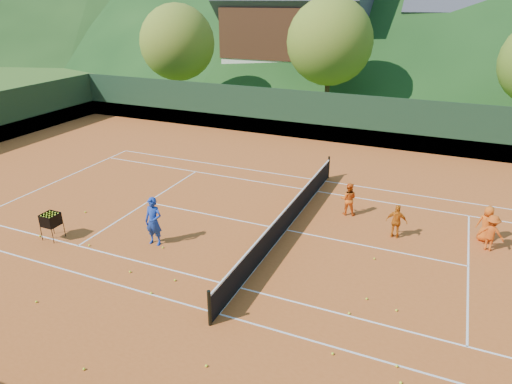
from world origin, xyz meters
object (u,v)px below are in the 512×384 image
at_px(student_c, 487,224).
at_px(ball_hopper, 51,220).
at_px(student_d, 491,233).
at_px(tennis_net, 286,218).
at_px(student_a, 348,199).
at_px(student_b, 397,221).
at_px(chalet_left, 297,26).
at_px(chalet_mid, 476,35).
at_px(coach, 154,221).

distance_m(student_c, ball_hopper, 15.75).
bearing_deg(student_d, tennis_net, 19.93).
height_order(student_a, student_b, student_a).
xyz_separation_m(chalet_left, chalet_mid, (16.00, 4.00, -0.66)).
relative_size(student_b, tennis_net, 0.11).
distance_m(student_b, ball_hopper, 12.58).
xyz_separation_m(student_c, student_d, (0.12, -0.65, -0.02)).
xyz_separation_m(student_b, student_d, (3.13, 0.38, 0.02)).
height_order(student_b, chalet_mid, chalet_mid).
distance_m(student_b, student_d, 3.15).
height_order(student_a, chalet_mid, chalet_mid).
distance_m(student_c, chalet_mid, 32.19).
height_order(chalet_left, chalet_mid, chalet_left).
relative_size(coach, chalet_mid, 0.14).
bearing_deg(student_d, student_b, 15.12).
relative_size(coach, student_d, 1.36).
relative_size(coach, student_c, 1.32).
distance_m(student_b, chalet_mid, 33.27).
xyz_separation_m(student_a, student_d, (5.19, -0.85, -0.02)).
distance_m(student_c, student_d, 0.66).
bearing_deg(tennis_net, student_d, 11.74).
height_order(coach, student_a, coach).
relative_size(tennis_net, chalet_left, 0.87).
xyz_separation_m(student_b, chalet_mid, (2.12, 32.92, 4.32)).
height_order(student_d, chalet_mid, chalet_mid).
bearing_deg(chalet_mid, coach, -105.11).
bearing_deg(chalet_left, student_d, -59.21).
distance_m(chalet_left, chalet_mid, 16.51).
bearing_deg(student_b, chalet_left, -64.73).
distance_m(student_c, tennis_net, 7.21).
relative_size(coach, student_b, 1.39).
bearing_deg(student_a, chalet_left, -76.15).
distance_m(tennis_net, chalet_left, 32.04).
relative_size(student_b, chalet_left, 0.09).
bearing_deg(chalet_left, student_a, -66.90).
xyz_separation_m(coach, student_b, (7.83, 3.94, -0.25)).
xyz_separation_m(student_a, chalet_mid, (4.19, 31.69, 4.29)).
relative_size(student_c, student_d, 1.03).
distance_m(student_a, student_d, 5.26).
distance_m(coach, ball_hopper, 3.85).
relative_size(student_b, ball_hopper, 1.29).
relative_size(coach, ball_hopper, 1.79).
distance_m(student_a, tennis_net, 2.94).
xyz_separation_m(student_a, tennis_net, (-1.81, -2.31, -0.18)).
xyz_separation_m(student_d, tennis_net, (-7.01, -1.46, -0.16)).
xyz_separation_m(student_c, chalet_mid, (-0.89, 31.89, 4.29)).
distance_m(coach, student_d, 11.78).
bearing_deg(student_a, tennis_net, 42.55).
relative_size(student_b, chalet_mid, 0.10).
bearing_deg(student_c, tennis_net, 14.94).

